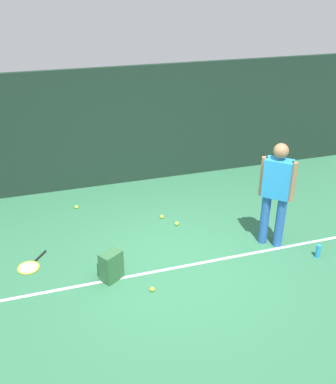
# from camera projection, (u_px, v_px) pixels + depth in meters

# --- Properties ---
(ground_plane) EXTENTS (12.00, 12.00, 0.00)m
(ground_plane) POSITION_uv_depth(u_px,v_px,m) (176.00, 263.00, 6.45)
(ground_plane) COLOR #2D6B47
(back_fence) EXTENTS (10.00, 0.10, 2.34)m
(back_fence) POSITION_uv_depth(u_px,v_px,m) (129.00, 127.00, 8.47)
(back_fence) COLOR #192D23
(back_fence) RESTS_ON ground
(court_line) EXTENTS (9.00, 0.05, 0.00)m
(court_line) POSITION_uv_depth(u_px,v_px,m) (178.00, 267.00, 6.36)
(court_line) COLOR white
(court_line) RESTS_ON ground
(tennis_player) EXTENTS (0.44, 0.43, 1.70)m
(tennis_player) POSITION_uv_depth(u_px,v_px,m) (276.00, 189.00, 6.48)
(tennis_player) COLOR #2659A5
(tennis_player) RESTS_ON ground
(tennis_racket) EXTENTS (0.50, 0.60, 0.03)m
(tennis_racket) POSITION_uv_depth(u_px,v_px,m) (30.00, 266.00, 6.35)
(tennis_racket) COLOR black
(tennis_racket) RESTS_ON ground
(backpack) EXTENTS (0.37, 0.38, 0.44)m
(backpack) POSITION_uv_depth(u_px,v_px,m) (111.00, 266.00, 6.04)
(backpack) COLOR #2D6038
(backpack) RESTS_ON ground
(tennis_ball_near_player) EXTENTS (0.07, 0.07, 0.07)m
(tennis_ball_near_player) POSITION_uv_depth(u_px,v_px,m) (77.00, 207.00, 7.92)
(tennis_ball_near_player) COLOR #CCE033
(tennis_ball_near_player) RESTS_ON ground
(tennis_ball_by_fence) EXTENTS (0.07, 0.07, 0.07)m
(tennis_ball_by_fence) POSITION_uv_depth(u_px,v_px,m) (177.00, 224.00, 7.40)
(tennis_ball_by_fence) COLOR #CCE033
(tennis_ball_by_fence) RESTS_ON ground
(tennis_ball_mid_court) EXTENTS (0.07, 0.07, 0.07)m
(tennis_ball_mid_court) POSITION_uv_depth(u_px,v_px,m) (162.00, 217.00, 7.61)
(tennis_ball_mid_court) COLOR #CCE033
(tennis_ball_mid_court) RESTS_ON ground
(tennis_ball_far_left) EXTENTS (0.07, 0.07, 0.07)m
(tennis_ball_far_left) POSITION_uv_depth(u_px,v_px,m) (152.00, 289.00, 5.87)
(tennis_ball_far_left) COLOR #CCE033
(tennis_ball_far_left) RESTS_ON ground
(water_bottle) EXTENTS (0.07, 0.07, 0.21)m
(water_bottle) POSITION_uv_depth(u_px,v_px,m) (318.00, 251.00, 6.54)
(water_bottle) COLOR #268CD8
(water_bottle) RESTS_ON ground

